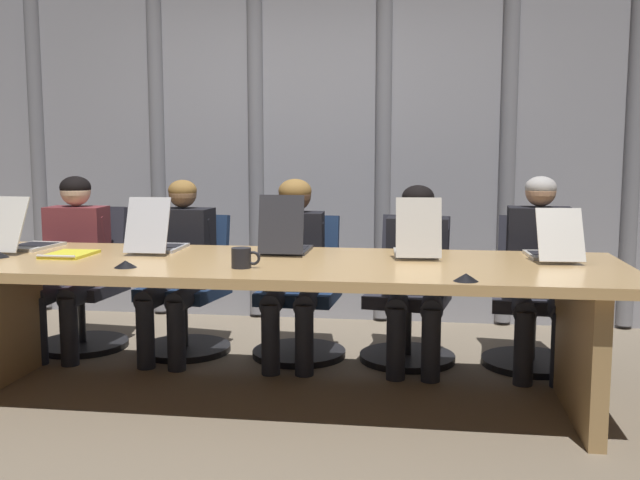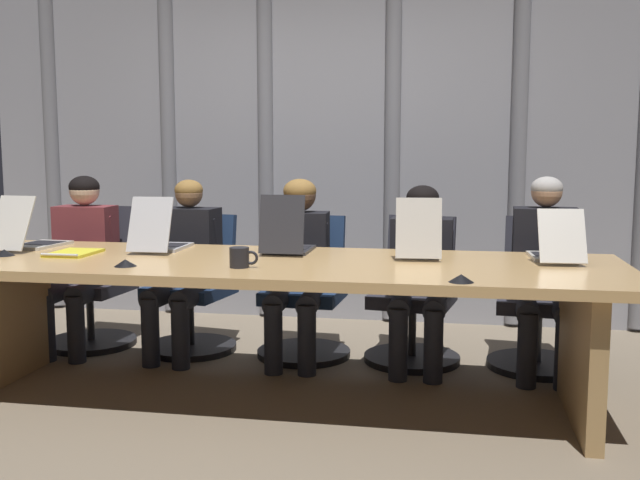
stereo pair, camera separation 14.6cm
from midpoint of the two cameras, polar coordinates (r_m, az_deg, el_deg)
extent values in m
plane|color=#7F705B|center=(3.98, -2.85, -12.33)|extent=(11.11, 11.11, 0.00)
cube|color=tan|center=(3.80, -2.92, -1.96)|extent=(3.62, 1.11, 0.05)
cube|color=black|center=(3.81, -2.91, -2.93)|extent=(3.08, 0.10, 0.06)
cube|color=tan|center=(4.49, -22.75, -5.99)|extent=(0.08, 0.94, 0.70)
cube|color=tan|center=(3.85, 20.60, -8.03)|extent=(0.08, 0.94, 0.70)
cube|color=#9999A0|center=(5.70, 1.61, 6.89)|extent=(5.55, 0.10, 2.61)
cylinder|color=gray|center=(6.42, -19.50, 6.51)|extent=(0.12, 0.12, 2.56)
cylinder|color=gray|center=(5.98, -11.00, 6.77)|extent=(0.12, 0.12, 2.56)
cylinder|color=gray|center=(5.74, -3.52, 6.88)|extent=(0.12, 0.12, 2.56)
cylinder|color=gray|center=(5.59, 6.39, 6.85)|extent=(0.12, 0.12, 2.56)
cylinder|color=gray|center=(5.60, 15.88, 6.62)|extent=(0.12, 0.12, 2.56)
cube|color=beige|center=(4.62, -20.09, -0.36)|extent=(0.25, 0.36, 0.02)
cube|color=black|center=(4.64, -19.91, -0.20)|extent=(0.21, 0.20, 0.00)
cube|color=beige|center=(4.40, -22.02, 1.24)|extent=(0.24, 0.17, 0.30)
cube|color=black|center=(4.40, -21.98, 1.28)|extent=(0.21, 0.15, 0.26)
cube|color=#BCBCC1|center=(4.32, -10.98, -0.54)|extent=(0.24, 0.34, 0.02)
cube|color=black|center=(4.34, -10.87, -0.37)|extent=(0.20, 0.19, 0.00)
cube|color=#BCBCC1|center=(4.09, -12.10, 1.20)|extent=(0.24, 0.13, 0.30)
cube|color=black|center=(4.10, -12.07, 1.24)|extent=(0.21, 0.11, 0.26)
cube|color=#2D2D33|center=(4.13, -1.36, -0.76)|extent=(0.25, 0.34, 0.02)
cube|color=black|center=(4.15, -1.29, -0.58)|extent=(0.21, 0.19, 0.00)
cube|color=#2D2D33|center=(3.91, -1.94, 1.23)|extent=(0.24, 0.08, 0.31)
cube|color=black|center=(3.92, -1.92, 1.25)|extent=(0.22, 0.06, 0.28)
cube|color=beige|center=(4.02, 8.61, -1.06)|extent=(0.26, 0.35, 0.02)
cube|color=black|center=(4.04, 8.60, -0.87)|extent=(0.21, 0.20, 0.00)
cube|color=beige|center=(3.79, 8.78, 0.92)|extent=(0.24, 0.10, 0.31)
cube|color=black|center=(3.80, 8.78, 0.95)|extent=(0.22, 0.09, 0.28)
cube|color=beige|center=(4.08, 18.60, -1.23)|extent=(0.24, 0.32, 0.02)
cube|color=black|center=(4.10, 18.55, -1.05)|extent=(0.20, 0.18, 0.00)
cube|color=beige|center=(3.85, 19.35, 0.31)|extent=(0.24, 0.16, 0.26)
cube|color=black|center=(3.85, 19.33, 0.36)|extent=(0.21, 0.14, 0.23)
cube|color=#2D2D38|center=(5.16, -16.74, -3.50)|extent=(0.52, 0.52, 0.08)
cube|color=#2D2D38|center=(5.30, -15.60, -0.07)|extent=(0.44, 0.15, 0.49)
cylinder|color=#262628|center=(5.20, -16.66, -5.68)|extent=(0.05, 0.05, 0.32)
cylinder|color=black|center=(5.24, -16.59, -7.61)|extent=(0.60, 0.60, 0.04)
cube|color=navy|center=(4.88, -9.26, -3.89)|extent=(0.55, 0.55, 0.08)
cube|color=navy|center=(5.03, -8.10, -0.51)|extent=(0.44, 0.18, 0.45)
cylinder|color=#262628|center=(4.92, -9.21, -6.19)|extent=(0.05, 0.05, 0.32)
cylinder|color=black|center=(4.97, -9.17, -8.22)|extent=(0.60, 0.60, 0.04)
cube|color=navy|center=(4.69, -0.39, -4.26)|extent=(0.51, 0.51, 0.08)
cube|color=navy|center=(4.85, 0.23, -0.70)|extent=(0.44, 0.14, 0.45)
cylinder|color=#262628|center=(4.73, -0.39, -6.65)|extent=(0.05, 0.05, 0.32)
cylinder|color=black|center=(4.78, -0.39, -8.76)|extent=(0.60, 0.60, 0.04)
cube|color=#2D2D38|center=(4.61, 8.12, -4.52)|extent=(0.55, 0.55, 0.08)
cube|color=#2D2D38|center=(4.78, 8.72, -0.86)|extent=(0.44, 0.18, 0.46)
cylinder|color=#262628|center=(4.65, 8.08, -6.94)|extent=(0.05, 0.05, 0.32)
cylinder|color=black|center=(4.70, 8.04, -9.09)|extent=(0.60, 0.60, 0.04)
cube|color=#2D2D38|center=(4.65, 17.52, -4.69)|extent=(0.53, 0.53, 0.08)
cube|color=#2D2D38|center=(4.82, 17.58, -1.00)|extent=(0.44, 0.16, 0.47)
cylinder|color=#262628|center=(4.69, 17.43, -7.10)|extent=(0.05, 0.05, 0.32)
cylinder|color=black|center=(4.74, 17.35, -9.22)|extent=(0.60, 0.60, 0.04)
cube|color=brown|center=(5.10, -16.94, -0.29)|extent=(0.38, 0.23, 0.51)
sphere|color=beige|center=(5.07, -17.08, 3.70)|extent=(0.19, 0.19, 0.19)
ellipsoid|color=black|center=(5.07, -17.09, 3.98)|extent=(0.20, 0.20, 0.15)
cylinder|color=brown|center=(5.03, -15.36, 0.39)|extent=(0.07, 0.14, 0.27)
cylinder|color=beige|center=(4.85, -16.33, -1.27)|extent=(0.07, 0.30, 0.06)
cylinder|color=brown|center=(5.16, -18.52, 0.45)|extent=(0.07, 0.14, 0.27)
cylinder|color=beige|center=(4.99, -19.58, -1.16)|extent=(0.07, 0.30, 0.06)
cylinder|color=#262833|center=(4.92, -16.78, -3.89)|extent=(0.14, 0.40, 0.13)
cylinder|color=#262833|center=(4.81, -17.63, -6.64)|extent=(0.11, 0.11, 0.42)
cylinder|color=#262833|center=(5.01, -18.85, -3.78)|extent=(0.14, 0.40, 0.13)
cylinder|color=#262833|center=(4.90, -19.74, -6.47)|extent=(0.11, 0.11, 0.42)
cube|color=black|center=(4.81, -9.23, -0.52)|extent=(0.38, 0.25, 0.50)
sphere|color=#8C6647|center=(4.78, -9.31, 3.60)|extent=(0.18, 0.18, 0.18)
ellipsoid|color=olive|center=(4.78, -9.32, 3.86)|extent=(0.18, 0.18, 0.13)
cylinder|color=black|center=(4.74, -7.56, 0.16)|extent=(0.08, 0.14, 0.27)
cylinder|color=#8C6647|center=(4.57, -8.53, -1.60)|extent=(0.09, 0.30, 0.06)
cylinder|color=black|center=(4.87, -10.89, 0.27)|extent=(0.08, 0.14, 0.27)
cylinder|color=#8C6647|center=(4.70, -11.95, -1.44)|extent=(0.09, 0.30, 0.06)
cylinder|color=#262833|center=(4.64, -9.02, -4.34)|extent=(0.16, 0.41, 0.13)
cylinder|color=#262833|center=(4.52, -9.89, -7.27)|extent=(0.11, 0.11, 0.42)
cylinder|color=#262833|center=(4.72, -11.26, -4.19)|extent=(0.16, 0.41, 0.13)
cylinder|color=#262833|center=(4.61, -12.18, -7.05)|extent=(0.11, 0.11, 0.42)
cube|color=black|center=(4.62, -0.67, -0.84)|extent=(0.36, 0.24, 0.49)
sphere|color=brown|center=(4.59, -0.67, 3.52)|extent=(0.20, 0.20, 0.20)
ellipsoid|color=olive|center=(4.58, -0.67, 3.83)|extent=(0.21, 0.21, 0.15)
cylinder|color=black|center=(4.60, 1.15, -0.19)|extent=(0.08, 0.14, 0.27)
cylinder|color=brown|center=(4.41, 0.84, -2.05)|extent=(0.08, 0.30, 0.06)
cylinder|color=black|center=(4.64, -2.46, -0.13)|extent=(0.08, 0.14, 0.27)
cylinder|color=brown|center=(4.45, -2.93, -1.96)|extent=(0.08, 0.30, 0.06)
cylinder|color=#262833|center=(4.46, 0.24, -4.71)|extent=(0.15, 0.41, 0.13)
cylinder|color=#262833|center=(4.33, -0.06, -7.80)|extent=(0.11, 0.11, 0.42)
cylinder|color=#262833|center=(4.49, -2.30, -4.64)|extent=(0.15, 0.41, 0.13)
cylinder|color=#262833|center=(4.36, -2.69, -7.70)|extent=(0.11, 0.11, 0.42)
cube|color=black|center=(4.54, 8.82, -1.21)|extent=(0.38, 0.23, 0.47)
sphere|color=beige|center=(4.51, 8.90, 3.00)|extent=(0.19, 0.19, 0.19)
ellipsoid|color=black|center=(4.50, 8.91, 3.31)|extent=(0.20, 0.20, 0.15)
cylinder|color=black|center=(4.53, 10.79, -0.73)|extent=(0.07, 0.14, 0.27)
cylinder|color=beige|center=(4.34, 10.71, -2.63)|extent=(0.07, 0.30, 0.06)
cylinder|color=black|center=(4.55, 6.88, -0.63)|extent=(0.07, 0.14, 0.27)
cylinder|color=beige|center=(4.36, 6.62, -2.52)|extent=(0.07, 0.30, 0.06)
cylinder|color=#262833|center=(4.39, 9.93, -5.01)|extent=(0.14, 0.40, 0.13)
cylinder|color=#262833|center=(4.26, 9.79, -8.16)|extent=(0.11, 0.11, 0.42)
cylinder|color=#262833|center=(4.40, 7.32, -4.94)|extent=(0.14, 0.40, 0.13)
cylinder|color=#262833|center=(4.27, 7.08, -8.07)|extent=(0.11, 0.11, 0.42)
cube|color=black|center=(4.58, 17.94, -0.96)|extent=(0.38, 0.24, 0.54)
sphere|color=tan|center=(4.54, 18.11, 3.58)|extent=(0.18, 0.18, 0.18)
ellipsoid|color=#B2ADA8|center=(4.54, 18.12, 3.87)|extent=(0.18, 0.18, 0.14)
cylinder|color=black|center=(4.58, 19.89, -0.04)|extent=(0.08, 0.14, 0.27)
cylinder|color=tan|center=(4.39, 20.15, -1.89)|extent=(0.08, 0.30, 0.06)
cylinder|color=black|center=(4.56, 16.04, 0.07)|extent=(0.08, 0.14, 0.27)
cylinder|color=tan|center=(4.36, 16.13, -1.79)|extent=(0.08, 0.30, 0.06)
cylinder|color=#262833|center=(4.44, 19.29, -5.16)|extent=(0.15, 0.41, 0.13)
cylinder|color=#262833|center=(4.31, 19.44, -8.27)|extent=(0.11, 0.11, 0.42)
cylinder|color=#262833|center=(4.42, 16.71, -5.11)|extent=(0.15, 0.41, 0.13)
cylinder|color=#262833|center=(4.30, 16.76, -8.23)|extent=(0.11, 0.11, 0.42)
cylinder|color=black|center=(3.57, -5.14, -1.36)|extent=(0.10, 0.10, 0.10)
torus|color=black|center=(3.56, -4.21, -1.39)|extent=(0.07, 0.01, 0.07)
cone|color=black|center=(3.24, 12.19, -2.93)|extent=(0.11, 0.11, 0.03)
cone|color=black|center=(4.28, -22.46, -0.91)|extent=(0.11, 0.11, 0.03)
cone|color=black|center=(3.70, -13.82, -1.74)|extent=(0.11, 0.11, 0.03)
cube|color=yellow|center=(4.20, -17.66, -0.97)|extent=(0.22, 0.30, 0.02)
cylinder|color=silver|center=(4.07, -18.65, -1.09)|extent=(0.21, 0.01, 0.01)
camera|label=1|loc=(0.07, -88.91, 0.14)|focal=41.14mm
camera|label=2|loc=(0.07, 91.09, -0.14)|focal=41.14mm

